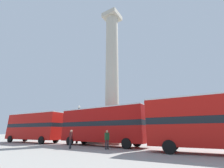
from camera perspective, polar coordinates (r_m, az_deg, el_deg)
ground_plane at (r=23.51m, az=0.00°, el=-21.57°), size 200.00×200.00×0.00m
monument_column at (r=24.68m, az=0.00°, el=0.44°), size 5.71×5.71×24.20m
bus_a at (r=27.01m, az=-27.47°, el=-14.07°), size 10.38×3.43×4.34m
bus_b at (r=18.71m, az=-3.84°, el=-15.15°), size 11.10×2.91×4.35m
bus_c at (r=14.10m, az=36.87°, el=-11.09°), size 11.32×3.54×4.29m
equestrian_statue at (r=25.56m, az=27.61°, el=-15.65°), size 3.63×2.67×5.89m
street_lamp at (r=23.20m, az=-12.84°, el=-14.38°), size 0.37×0.37×5.36m
pedestrian_near_lamp at (r=16.33m, az=-15.41°, el=-19.19°), size 0.38×0.49×1.75m
pedestrian_by_plinth at (r=15.08m, az=-1.93°, el=-20.05°), size 0.31×0.49×1.72m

